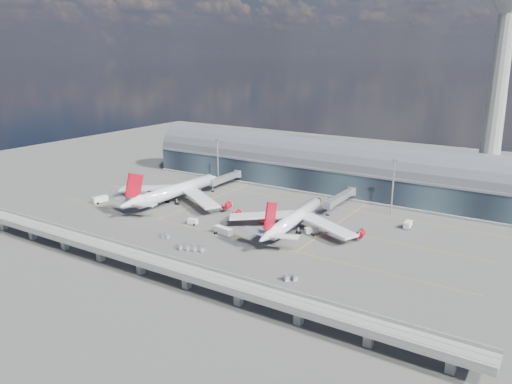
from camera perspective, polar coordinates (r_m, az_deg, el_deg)
The scene contains 20 objects.
ground at distance 213.68m, azimuth -2.45°, elevation -4.05°, with size 500.00×500.00×0.00m, color #474744.
taxi_lines at distance 231.10m, azimuth 0.70°, elevation -2.50°, with size 200.00×80.12×0.01m.
terminal at distance 275.43m, azimuth 6.89°, elevation 2.81°, with size 200.00×30.00×28.00m.
control_tower at distance 250.06m, azimuth 25.78°, elevation 9.45°, with size 19.00×19.00×103.00m.
guideway at distance 172.86m, azimuth -13.09°, elevation -7.47°, with size 220.00×8.50×7.20m.
floodlight_mast_left at distance 281.25m, azimuth -4.39°, elevation 3.62°, with size 3.00×0.70×25.70m.
floodlight_mast_right at distance 236.34m, azimuth 15.38°, elevation 0.78°, with size 3.00×0.70×25.70m.
airliner_left at distance 249.41m, azimuth -9.37°, elevation 0.09°, with size 65.65×68.93×21.05m.
airliner_right at distance 208.21m, azimuth 4.36°, elevation -3.14°, with size 59.28×61.98×19.65m.
jet_bridge_left at distance 277.29m, azimuth -3.34°, elevation 1.67°, with size 4.40×28.00×7.25m.
jet_bridge_right at distance 242.65m, azimuth 9.74°, elevation -0.57°, with size 4.40×32.00×7.25m.
service_truck_0 at distance 259.54m, azimuth -17.39°, elevation -0.82°, with size 3.71×8.00×3.19m.
service_truck_1 at distance 218.44m, azimuth -7.25°, elevation -3.37°, with size 4.68×2.79×2.55m.
service_truck_2 at distance 205.05m, azimuth -3.77°, elevation -4.44°, with size 9.15×4.18×3.20m.
service_truck_3 at distance 206.93m, azimuth 6.38°, elevation -4.39°, with size 5.25×5.96×2.80m.
service_truck_4 at distance 221.39m, azimuth 16.96°, elevation -3.61°, with size 2.69×5.36×3.10m.
service_truck_5 at distance 225.64m, azimuth 5.82°, elevation -2.59°, with size 7.26×4.84×3.28m.
cargo_train_0 at distance 204.52m, azimuth -10.43°, elevation -4.98°, with size 4.85×2.08×1.60m.
cargo_train_1 at distance 190.55m, azimuth -7.50°, elevation -6.37°, with size 11.34×5.20×1.89m.
cargo_train_2 at distance 165.73m, azimuth 3.94°, elevation -9.77°, with size 5.19×4.29×1.76m.
Camera 1 is at (116.21, -164.27, 71.88)m, focal length 35.00 mm.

